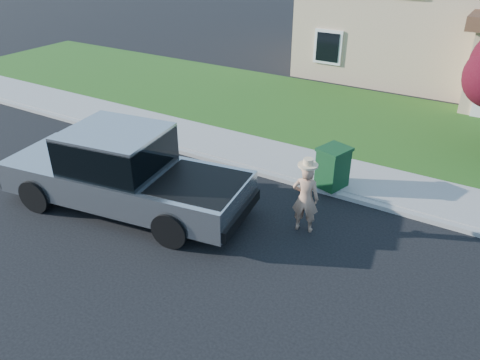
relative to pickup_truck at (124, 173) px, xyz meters
The scene contains 8 objects.
ground 2.62m from the pickup_truck, ahead, with size 80.00×80.00×0.00m, color black.
curb 4.82m from the pickup_truck, 44.15° to the left, with size 40.00×0.20×0.12m, color gray.
sidewalk 5.63m from the pickup_truck, 52.32° to the left, with size 40.00×2.00×0.15m, color gray.
lawn 9.57m from the pickup_truck, 69.11° to the left, with size 40.00×7.00×0.10m, color #163D11.
house 17.32m from the pickup_truck, 77.53° to the left, with size 14.00×11.30×6.85m.
pickup_truck is the anchor object (origin of this frame).
woman 4.52m from the pickup_truck, 18.03° to the left, with size 0.70×0.54×1.88m.
trash_bin 5.44m from the pickup_truck, 40.03° to the left, with size 0.89×0.96×1.13m.
Camera 1 is at (5.40, -7.69, 6.41)m, focal length 35.00 mm.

